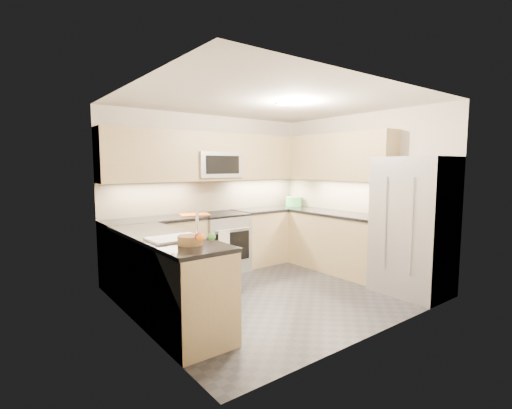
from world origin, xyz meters
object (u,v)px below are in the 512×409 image
object	(u,v)px
utensil_bowl	(294,201)
gas_range	(221,243)
microwave	(216,165)
refrigerator	(413,226)
fruit_basket	(190,240)
cutting_board	(195,215)

from	to	relation	value
utensil_bowl	gas_range	bearing A→B (deg)	-178.38
microwave	refrigerator	world-z (taller)	microwave
gas_range	fruit_basket	bearing A→B (deg)	-128.89
gas_range	utensil_bowl	bearing A→B (deg)	1.62
utensil_bowl	fruit_basket	world-z (taller)	utensil_bowl
refrigerator	fruit_basket	distance (m)	3.00
refrigerator	gas_range	bearing A→B (deg)	120.88
fruit_basket	utensil_bowl	bearing A→B (deg)	31.38
refrigerator	utensil_bowl	xyz separation A→B (m)	(0.17, 2.47, 0.12)
gas_range	fruit_basket	distance (m)	2.44
refrigerator	fruit_basket	bearing A→B (deg)	169.06
refrigerator	fruit_basket	size ratio (longest dim) A/B	7.59
microwave	utensil_bowl	size ratio (longest dim) A/B	2.57
refrigerator	cutting_board	world-z (taller)	refrigerator
microwave	cutting_board	xyz separation A→B (m)	(-0.45, -0.11, -0.75)
cutting_board	fruit_basket	bearing A→B (deg)	-119.15
gas_range	utensil_bowl	size ratio (longest dim) A/B	3.08
gas_range	fruit_basket	xyz separation A→B (m)	(-1.50, -1.86, 0.53)
refrigerator	utensil_bowl	world-z (taller)	refrigerator
gas_range	cutting_board	world-z (taller)	cutting_board
gas_range	cutting_board	size ratio (longest dim) A/B	2.11
utensil_bowl	fruit_basket	bearing A→B (deg)	-148.62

